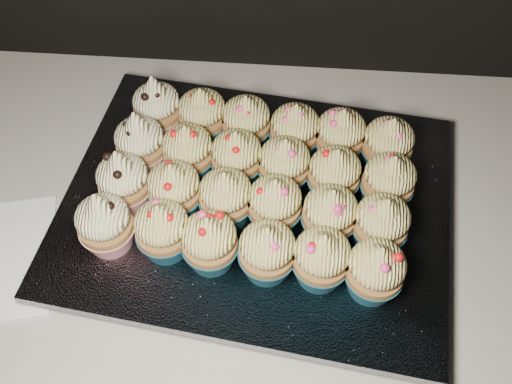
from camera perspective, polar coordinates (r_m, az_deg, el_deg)
cabinet at (r=1.16m, az=-10.82°, el=-15.26°), size 2.40×0.60×0.86m
worktop at (r=0.77m, az=-15.93°, el=-3.16°), size 2.44×0.64×0.04m
baking_tray at (r=0.72m, az=0.00°, el=-1.83°), size 0.47×0.38×0.02m
foil_lining at (r=0.70m, az=0.00°, el=-1.05°), size 0.51×0.42×0.01m
cupcake_0 at (r=0.65m, az=-14.90°, el=-3.02°), size 0.06×0.06×0.10m
cupcake_1 at (r=0.64m, az=-9.30°, el=-3.76°), size 0.06×0.06×0.08m
cupcake_2 at (r=0.62m, az=-4.66°, el=-4.98°), size 0.06×0.06×0.08m
cupcake_3 at (r=0.61m, az=1.12°, el=-5.95°), size 0.06×0.06×0.08m
cupcake_4 at (r=0.61m, az=6.55°, el=-6.60°), size 0.06×0.06×0.08m
cupcake_5 at (r=0.62m, az=11.83°, el=-7.72°), size 0.06×0.06×0.08m
cupcake_6 at (r=0.68m, az=-13.08°, el=1.06°), size 0.06×0.06×0.10m
cupcake_7 at (r=0.67m, az=-8.12°, el=0.24°), size 0.06×0.06×0.08m
cupcake_8 at (r=0.65m, az=-3.02°, el=-0.55°), size 0.06×0.06×0.08m
cupcake_9 at (r=0.65m, az=1.87°, el=-1.25°), size 0.06×0.06×0.08m
cupcake_10 at (r=0.64m, az=7.36°, el=-2.25°), size 0.06×0.06×0.08m
cupcake_11 at (r=0.65m, az=12.39°, el=-3.11°), size 0.06×0.06×0.08m
cupcake_12 at (r=0.71m, az=-11.47°, el=4.81°), size 0.06×0.06×0.10m
cupcake_13 at (r=0.70m, az=-6.78°, el=4.01°), size 0.06×0.06×0.08m
cupcake_14 at (r=0.69m, az=-1.95°, el=3.46°), size 0.06×0.06×0.08m
cupcake_15 at (r=0.68m, az=2.84°, el=2.73°), size 0.06×0.06×0.08m
cupcake_16 at (r=0.68m, az=7.80°, el=1.70°), size 0.06×0.06×0.08m
cupcake_17 at (r=0.68m, az=13.08°, el=1.01°), size 0.06×0.06×0.08m
cupcake_18 at (r=0.75m, az=-9.84°, el=8.30°), size 0.06×0.06×0.10m
cupcake_19 at (r=0.74m, az=-5.36°, el=7.62°), size 0.06×0.06×0.08m
cupcake_20 at (r=0.73m, az=-0.99°, el=6.96°), size 0.06×0.06×0.08m
cupcake_21 at (r=0.72m, az=3.89°, el=6.12°), size 0.06×0.06×0.08m
cupcake_22 at (r=0.72m, az=8.40°, el=5.60°), size 0.06×0.06×0.08m
cupcake_23 at (r=0.72m, az=13.02°, el=4.62°), size 0.06×0.06×0.08m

